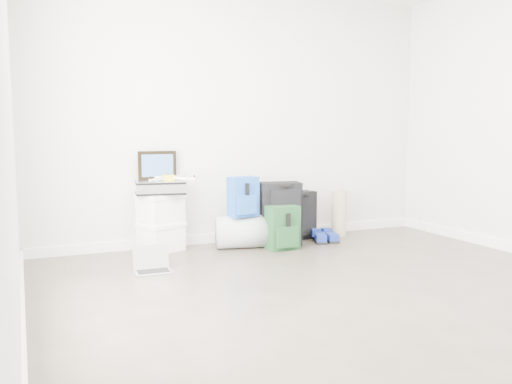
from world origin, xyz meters
name	(u,v)px	position (x,y,z in m)	size (l,w,h in m)	color
ground	(378,308)	(0.00, 0.00, 0.00)	(5.00, 5.00, 0.00)	#3C322C
room_envelope	(383,52)	(0.00, 0.02, 1.72)	(4.52, 5.02, 2.71)	silver
boxes_stack	(161,222)	(-0.94, 2.32, 0.29)	(0.50, 0.47, 0.58)	white
briefcase	(160,187)	(-0.94, 2.32, 0.64)	(0.47, 0.34, 0.14)	#B2B2B7
painting	(157,165)	(-0.94, 2.42, 0.86)	(0.39, 0.03, 0.29)	black
drone	(168,178)	(-0.86, 2.30, 0.74)	(0.48, 0.48, 0.06)	yellow
duffel_bag	(242,232)	(-0.14, 2.13, 0.17)	(0.33, 0.33, 0.54)	#919499
blue_backpack	(243,197)	(-0.14, 2.10, 0.53)	(0.31, 0.25, 0.41)	#183C9F
large_suitcase	(280,214)	(0.28, 2.10, 0.33)	(0.47, 0.35, 0.67)	black
green_backpack	(283,228)	(0.21, 1.90, 0.22)	(0.33, 0.25, 0.45)	#123218
carry_on	(300,215)	(0.63, 2.30, 0.27)	(0.37, 0.29, 0.53)	black
shoes	(325,237)	(0.80, 2.04, 0.05)	(0.32, 0.31, 0.10)	black
rolled_rug	(339,213)	(1.12, 2.28, 0.26)	(0.17, 0.17, 0.52)	tan
laptop	(152,265)	(-1.21, 1.57, 0.05)	(0.32, 0.23, 0.22)	#BABABF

